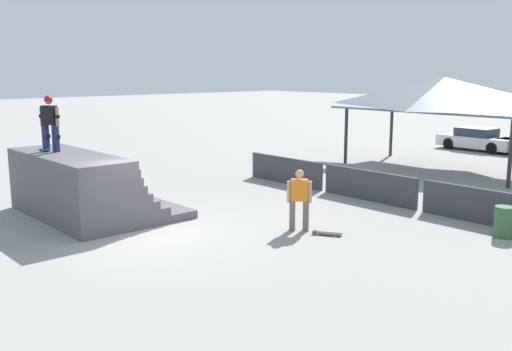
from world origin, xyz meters
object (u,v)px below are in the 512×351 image
skateboard_on_deck (44,149)px  bystander_walking (299,197)px  skater_on_deck (50,120)px  parked_car_white (477,140)px  trash_bin (504,222)px  skateboard_on_ground (326,233)px

skateboard_on_deck → bystander_walking: 8.21m
skater_on_deck → parked_car_white: (1.72, 23.78, -2.38)m
skateboard_on_deck → trash_bin: (10.98, 8.11, -1.62)m
bystander_walking → skater_on_deck: bearing=-12.1°
skateboard_on_deck → bystander_walking: (6.82, 4.44, -1.07)m
skateboard_on_deck → skateboard_on_ground: (7.65, 4.66, -1.98)m
skateboard_on_ground → skater_on_deck: bearing=2.0°
skater_on_deck → parked_car_white: skater_on_deck is taller
parked_car_white → skater_on_deck: bearing=-90.8°
skateboard_on_deck → bystander_walking: skateboard_on_deck is taller
skater_on_deck → trash_bin: 13.54m
skateboard_on_ground → trash_bin: (3.33, 3.45, 0.37)m
parked_car_white → bystander_walking: bearing=-73.0°
skater_on_deck → skateboard_on_ground: skater_on_deck is taller
bystander_walking → parked_car_white: 19.98m
trash_bin → parked_car_white: size_ratio=0.19×
skater_on_deck → skateboard_on_ground: size_ratio=2.16×
skater_on_deck → skateboard_on_ground: (7.27, 4.59, -2.92)m
trash_bin → parked_car_white: bearing=119.4°
skater_on_deck → skateboard_on_deck: (-0.38, -0.07, -0.94)m
skateboard_on_deck → skateboard_on_ground: bearing=44.9°
skater_on_deck → bystander_walking: 8.04m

